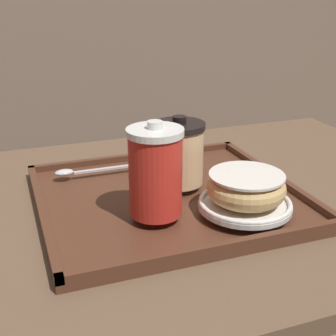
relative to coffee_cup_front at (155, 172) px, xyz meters
name	(u,v)px	position (x,y,z in m)	size (l,w,h in m)	color
cafe_table	(177,266)	(0.07, 0.09, -0.24)	(1.09, 0.72, 0.71)	brown
serving_tray	(168,198)	(0.05, 0.08, -0.09)	(0.44, 0.40, 0.02)	#512D1E
coffee_cup_front	(155,172)	(0.00, 0.00, 0.00)	(0.09, 0.09, 0.15)	red
coffee_cup_rear	(179,153)	(0.08, 0.10, -0.01)	(0.09, 0.09, 0.12)	#E0B784
plate_with_chocolate_donut	(245,204)	(0.14, -0.03, -0.06)	(0.15, 0.15, 0.01)	white
donut_chocolate_glazed	(246,187)	(0.14, -0.03, -0.03)	(0.12, 0.12, 0.04)	#DBB270
spoon	(79,171)	(-0.08, 0.20, -0.06)	(0.17, 0.02, 0.01)	silver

